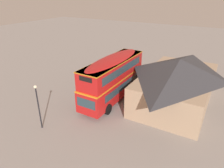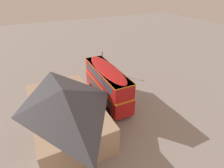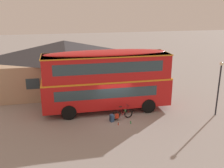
% 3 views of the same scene
% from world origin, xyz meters
% --- Properties ---
extents(ground_plane, '(120.00, 120.00, 0.00)m').
position_xyz_m(ground_plane, '(0.00, 0.00, 0.00)').
color(ground_plane, gray).
extents(double_decker_bus, '(9.91, 2.76, 4.79)m').
position_xyz_m(double_decker_bus, '(-0.35, 1.29, 2.64)').
color(double_decker_bus, black).
rests_on(double_decker_bus, ground).
extents(touring_bicycle, '(1.70, 0.63, 1.01)m').
position_xyz_m(touring_bicycle, '(0.34, -0.65, 0.37)').
color(touring_bicycle, black).
rests_on(touring_bicycle, ground).
extents(backpack_on_ground, '(0.35, 0.36, 0.58)m').
position_xyz_m(backpack_on_ground, '(-0.45, -0.91, 0.30)').
color(backpack_on_ground, '#2D4C7A').
rests_on(backpack_on_ground, ground).
extents(water_bottle_green_metal, '(0.08, 0.08, 0.21)m').
position_xyz_m(water_bottle_green_metal, '(0.78, -1.55, 0.10)').
color(water_bottle_green_metal, green).
rests_on(water_bottle_green_metal, ground).
extents(water_bottle_red_squeeze, '(0.07, 0.07, 0.21)m').
position_xyz_m(water_bottle_red_squeeze, '(-0.13, -1.59, 0.10)').
color(water_bottle_red_squeeze, '#D84C33').
rests_on(water_bottle_red_squeeze, ground).
extents(pub_building, '(12.04, 7.13, 4.83)m').
position_xyz_m(pub_building, '(-3.23, 7.47, 2.47)').
color(pub_building, tan).
rests_on(pub_building, ground).
extents(street_lamp, '(0.28, 0.28, 4.15)m').
position_xyz_m(street_lamp, '(7.55, -1.51, 2.60)').
color(street_lamp, black).
rests_on(street_lamp, ground).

